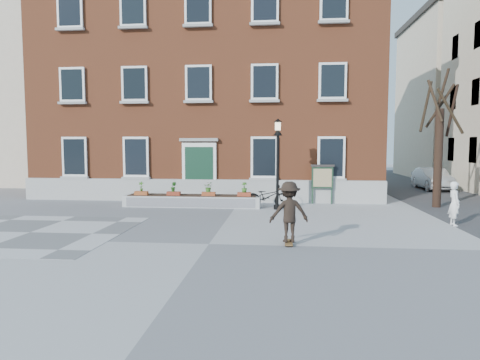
# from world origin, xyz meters

# --- Properties ---
(ground) EXTENTS (100.00, 100.00, 0.00)m
(ground) POSITION_xyz_m (0.00, 0.00, 0.00)
(ground) COLOR #949497
(ground) RESTS_ON ground
(checker_patch) EXTENTS (6.00, 6.00, 0.01)m
(checker_patch) POSITION_xyz_m (-6.00, 1.00, 0.01)
(checker_patch) COLOR #5D5D60
(checker_patch) RESTS_ON ground
(distant_building) EXTENTS (10.00, 12.00, 13.00)m
(distant_building) POSITION_xyz_m (-18.00, 20.00, 6.50)
(distant_building) COLOR beige
(distant_building) RESTS_ON ground
(bicycle) EXTENTS (2.01, 0.85, 1.03)m
(bicycle) POSITION_xyz_m (1.42, 7.11, 0.51)
(bicycle) COLOR black
(bicycle) RESTS_ON ground
(parked_car) EXTENTS (1.44, 4.11, 1.35)m
(parked_car) POSITION_xyz_m (11.44, 15.80, 0.68)
(parked_car) COLOR silver
(parked_car) RESTS_ON ground
(bystander) EXTENTS (0.39, 0.58, 1.55)m
(bystander) POSITION_xyz_m (8.04, 3.55, 0.77)
(bystander) COLOR white
(bystander) RESTS_ON ground
(brick_building) EXTENTS (18.40, 10.85, 12.60)m
(brick_building) POSITION_xyz_m (-2.00, 13.98, 6.30)
(brick_building) COLOR brown
(brick_building) RESTS_ON ground
(planter_assembly) EXTENTS (6.20, 1.12, 1.15)m
(planter_assembly) POSITION_xyz_m (-1.99, 7.18, 0.31)
(planter_assembly) COLOR beige
(planter_assembly) RESTS_ON ground
(bare_tree) EXTENTS (1.83, 1.83, 6.16)m
(bare_tree) POSITION_xyz_m (9.01, 8.01, 2.79)
(bare_tree) COLOR black
(bare_tree) RESTS_ON ground
(lamp_post) EXTENTS (0.40, 0.40, 3.93)m
(lamp_post) POSITION_xyz_m (1.87, 6.70, 2.54)
(lamp_post) COLOR black
(lamp_post) RESTS_ON ground
(notice_board) EXTENTS (1.10, 0.16, 1.87)m
(notice_board) POSITION_xyz_m (3.97, 8.61, 1.26)
(notice_board) COLOR #1A3522
(notice_board) RESTS_ON ground
(skateboarder) EXTENTS (1.21, 0.84, 1.80)m
(skateboarder) POSITION_xyz_m (2.26, 0.18, 0.93)
(skateboarder) COLOR brown
(skateboarder) RESTS_ON ground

